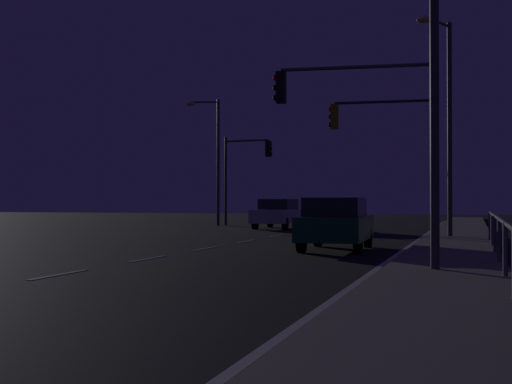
# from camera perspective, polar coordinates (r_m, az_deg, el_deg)

# --- Properties ---
(ground_plane) EXTENTS (112.00, 112.00, 0.00)m
(ground_plane) POSITION_cam_1_polar(r_m,az_deg,el_deg) (22.14, -3.64, -4.55)
(ground_plane) COLOR black
(ground_plane) RESTS_ON ground
(sidewalk_right) EXTENTS (2.43, 77.00, 0.14)m
(sidewalk_right) POSITION_cam_1_polar(r_m,az_deg,el_deg) (20.69, 15.85, -4.60)
(sidewalk_right) COLOR gray
(sidewalk_right) RESTS_ON ground
(lane_markings_center) EXTENTS (0.14, 50.00, 0.01)m
(lane_markings_center) POSITION_cam_1_polar(r_m,az_deg,el_deg) (25.43, -0.82, -4.04)
(lane_markings_center) COLOR silver
(lane_markings_center) RESTS_ON ground
(lane_edge_line) EXTENTS (0.14, 53.00, 0.01)m
(lane_edge_line) POSITION_cam_1_polar(r_m,az_deg,el_deg) (25.75, 12.86, -3.98)
(lane_edge_line) COLOR silver
(lane_edge_line) RESTS_ON ground
(car) EXTENTS (2.01, 4.48, 1.57)m
(car) POSITION_cam_1_polar(r_m,az_deg,el_deg) (21.08, 6.56, -2.50)
(car) COLOR #14592D
(car) RESTS_ON ground
(car_oncoming) EXTENTS (1.83, 4.40, 1.57)m
(car_oncoming) POSITION_cam_1_polar(r_m,az_deg,el_deg) (37.15, 1.78, -1.73)
(car_oncoming) COLOR silver
(car_oncoming) RESTS_ON ground
(traffic_light_far_right) EXTENTS (4.18, 0.55, 5.38)m
(traffic_light_far_right) POSITION_cam_1_polar(r_m,az_deg,el_deg) (27.20, 10.77, 4.49)
(traffic_light_far_right) COLOR #38383D
(traffic_light_far_right) RESTS_ON sidewalk_right
(traffic_light_far_center) EXTENTS (3.09, 0.46, 5.33)m
(traffic_light_far_center) POSITION_cam_1_polar(r_m,az_deg,el_deg) (41.94, -0.88, 2.34)
(traffic_light_far_center) COLOR #2D3033
(traffic_light_far_center) RESTS_ON ground
(traffic_light_near_left) EXTENTS (4.75, 0.69, 5.53)m
(traffic_light_near_left) POSITION_cam_1_polar(r_m,az_deg,el_deg) (20.88, 8.61, 6.43)
(traffic_light_near_left) COLOR #4C4C51
(traffic_light_near_left) RESTS_ON sidewalk_right
(street_lamp_mid_block) EXTENTS (0.86, 1.91, 7.96)m
(street_lamp_mid_block) POSITION_cam_1_polar(r_m,az_deg,el_deg) (14.87, 14.05, 12.52)
(street_lamp_mid_block) COLOR #38383D
(street_lamp_mid_block) RESTS_ON sidewalk_right
(street_lamp_far_end) EXTENTS (1.98, 0.69, 7.51)m
(street_lamp_far_end) POSITION_cam_1_polar(r_m,az_deg,el_deg) (41.68, -3.52, 3.44)
(street_lamp_far_end) COLOR #38383D
(street_lamp_far_end) RESTS_ON ground
(street_lamp_across_street) EXTENTS (1.19, 1.99, 8.15)m
(street_lamp_across_street) POSITION_cam_1_polar(r_m,az_deg,el_deg) (27.52, 15.19, 6.65)
(street_lamp_across_street) COLOR #38383D
(street_lamp_across_street) RESTS_ON sidewalk_right
(barrier_fence) EXTENTS (0.09, 24.16, 0.98)m
(barrier_fence) POSITION_cam_1_polar(r_m,az_deg,el_deg) (13.19, 19.66, -3.29)
(barrier_fence) COLOR #59595E
(barrier_fence) RESTS_ON sidewalk_right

